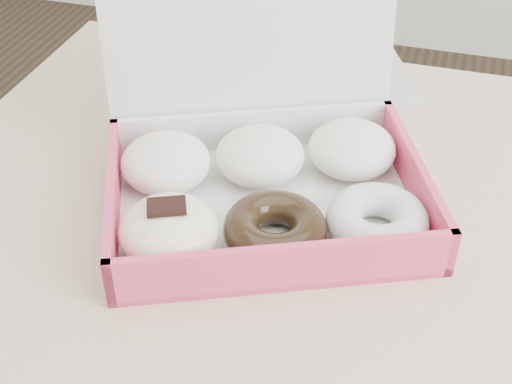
# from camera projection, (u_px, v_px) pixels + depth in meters

# --- Properties ---
(table) EXTENTS (1.20, 0.80, 0.75)m
(table) POSITION_uv_depth(u_px,v_px,m) (431.00, 306.00, 0.77)
(table) COLOR tan
(table) RESTS_ON ground
(donut_box) EXTENTS (0.42, 0.39, 0.24)m
(donut_box) POSITION_uv_depth(u_px,v_px,m) (261.00, 173.00, 0.77)
(donut_box) COLOR silver
(donut_box) RESTS_ON table
(newspapers) EXTENTS (0.33, 0.30, 0.04)m
(newspapers) POSITION_uv_depth(u_px,v_px,m) (304.00, 84.00, 0.95)
(newspapers) COLOR silver
(newspapers) RESTS_ON table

